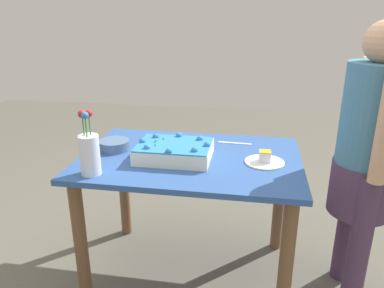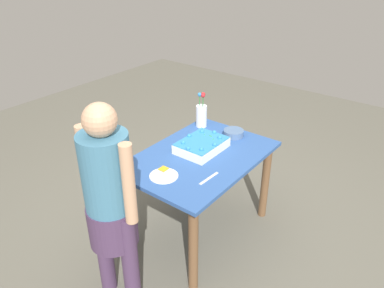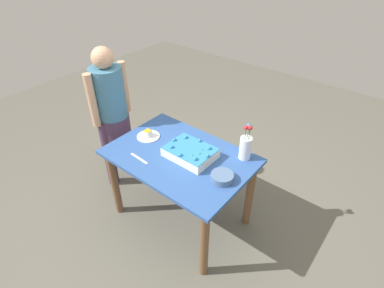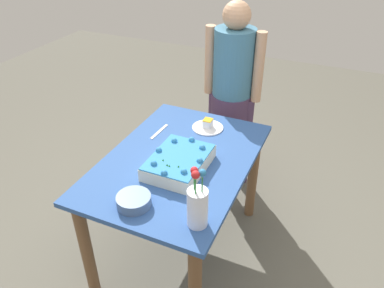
{
  "view_description": "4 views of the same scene",
  "coord_description": "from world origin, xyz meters",
  "px_view_note": "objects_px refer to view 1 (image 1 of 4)",
  "views": [
    {
      "loc": [
        -0.33,
        1.89,
        1.53
      ],
      "look_at": [
        -0.01,
        0.0,
        0.84
      ],
      "focal_mm": 35.0,
      "sensor_mm": 36.0,
      "label": 1
    },
    {
      "loc": [
        -2.07,
        -1.52,
        2.24
      ],
      "look_at": [
        -0.02,
        0.07,
        0.85
      ],
      "focal_mm": 35.0,
      "sensor_mm": 36.0,
      "label": 2
    },
    {
      "loc": [
        1.33,
        -1.48,
        2.32
      ],
      "look_at": [
        0.09,
        0.06,
        0.89
      ],
      "focal_mm": 28.0,
      "sensor_mm": 36.0,
      "label": 3
    },
    {
      "loc": [
        1.62,
        0.81,
        2.05
      ],
      "look_at": [
        -0.04,
        0.07,
        0.87
      ],
      "focal_mm": 35.0,
      "sensor_mm": 36.0,
      "label": 4
    }
  ],
  "objects_px": {
    "cake_knife": "(235,143)",
    "person_standing": "(367,153)",
    "serving_plate_with_slice": "(265,160)",
    "fruit_bowl": "(114,145)",
    "flower_vase": "(89,152)",
    "sheet_cake": "(174,151)"
  },
  "relations": [
    {
      "from": "cake_knife",
      "to": "person_standing",
      "type": "xyz_separation_m",
      "value": [
        -0.67,
        0.27,
        0.09
      ]
    },
    {
      "from": "serving_plate_with_slice",
      "to": "fruit_bowl",
      "type": "bearing_deg",
      "value": -3.67
    },
    {
      "from": "cake_knife",
      "to": "fruit_bowl",
      "type": "bearing_deg",
      "value": 20.92
    },
    {
      "from": "serving_plate_with_slice",
      "to": "flower_vase",
      "type": "bearing_deg",
      "value": 18.71
    },
    {
      "from": "cake_knife",
      "to": "fruit_bowl",
      "type": "relative_size",
      "value": 1.16
    },
    {
      "from": "cake_knife",
      "to": "person_standing",
      "type": "bearing_deg",
      "value": 160.86
    },
    {
      "from": "serving_plate_with_slice",
      "to": "fruit_bowl",
      "type": "distance_m",
      "value": 0.86
    },
    {
      "from": "sheet_cake",
      "to": "flower_vase",
      "type": "height_order",
      "value": "flower_vase"
    },
    {
      "from": "cake_knife",
      "to": "person_standing",
      "type": "distance_m",
      "value": 0.73
    },
    {
      "from": "serving_plate_with_slice",
      "to": "cake_knife",
      "type": "bearing_deg",
      "value": -57.62
    },
    {
      "from": "sheet_cake",
      "to": "flower_vase",
      "type": "distance_m",
      "value": 0.45
    },
    {
      "from": "sheet_cake",
      "to": "person_standing",
      "type": "xyz_separation_m",
      "value": [
        -0.98,
        -0.02,
        0.05
      ]
    },
    {
      "from": "flower_vase",
      "to": "person_standing",
      "type": "height_order",
      "value": "person_standing"
    },
    {
      "from": "cake_knife",
      "to": "flower_vase",
      "type": "height_order",
      "value": "flower_vase"
    },
    {
      "from": "cake_knife",
      "to": "serving_plate_with_slice",
      "type": "bearing_deg",
      "value": 125.34
    },
    {
      "from": "fruit_bowl",
      "to": "sheet_cake",
      "type": "bearing_deg",
      "value": 168.88
    },
    {
      "from": "sheet_cake",
      "to": "serving_plate_with_slice",
      "type": "relative_size",
      "value": 1.9
    },
    {
      "from": "sheet_cake",
      "to": "fruit_bowl",
      "type": "height_order",
      "value": "sheet_cake"
    },
    {
      "from": "flower_vase",
      "to": "fruit_bowl",
      "type": "distance_m",
      "value": 0.35
    },
    {
      "from": "sheet_cake",
      "to": "flower_vase",
      "type": "relative_size",
      "value": 1.23
    },
    {
      "from": "serving_plate_with_slice",
      "to": "flower_vase",
      "type": "relative_size",
      "value": 0.65
    },
    {
      "from": "person_standing",
      "to": "flower_vase",
      "type": "bearing_deg",
      "value": 12.07
    }
  ]
}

